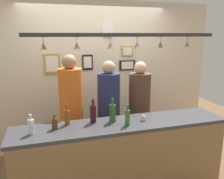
{
  "coord_description": "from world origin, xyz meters",
  "views": [
    {
      "loc": [
        -0.9,
        -2.89,
        2.03
      ],
      "look_at": [
        0.0,
        0.1,
        1.28
      ],
      "focal_mm": 36.98,
      "sensor_mm": 36.0,
      "label": 1
    }
  ],
  "objects_px": {
    "picture_frame_caricature": "(52,64)",
    "picture_frame_crest": "(88,62)",
    "bottle_beer_green_import": "(127,117)",
    "wall_clock": "(108,31)",
    "bottle_champagne_green": "(113,112)",
    "bottle_wine_dark_red": "(93,113)",
    "person_right_brown_shirt": "(139,102)",
    "person_left_orange_shirt": "(71,103)",
    "cupcake": "(143,118)",
    "bottle_beer_brown_stubby": "(55,123)",
    "picture_frame_upper_small": "(127,51)",
    "picture_frame_lower_pair": "(127,65)",
    "bottle_beer_amber_tall": "(67,117)",
    "bottle_soda_clear": "(31,126)",
    "person_middle_navy_shirt": "(109,104)"
  },
  "relations": [
    {
      "from": "bottle_soda_clear",
      "to": "person_right_brown_shirt",
      "type": "bearing_deg",
      "value": 24.26
    },
    {
      "from": "person_right_brown_shirt",
      "to": "picture_frame_crest",
      "type": "bearing_deg",
      "value": 133.72
    },
    {
      "from": "bottle_beer_amber_tall",
      "to": "picture_frame_upper_small",
      "type": "distance_m",
      "value": 1.89
    },
    {
      "from": "bottle_beer_brown_stubby",
      "to": "wall_clock",
      "type": "height_order",
      "value": "wall_clock"
    },
    {
      "from": "bottle_beer_green_import",
      "to": "cupcake",
      "type": "height_order",
      "value": "bottle_beer_green_import"
    },
    {
      "from": "picture_frame_caricature",
      "to": "picture_frame_upper_small",
      "type": "height_order",
      "value": "picture_frame_upper_small"
    },
    {
      "from": "bottle_champagne_green",
      "to": "bottle_wine_dark_red",
      "type": "xyz_separation_m",
      "value": [
        -0.24,
        0.04,
        -0.0
      ]
    },
    {
      "from": "bottle_beer_brown_stubby",
      "to": "picture_frame_lower_pair",
      "type": "xyz_separation_m",
      "value": [
        1.39,
        1.36,
        0.45
      ]
    },
    {
      "from": "bottle_soda_clear",
      "to": "cupcake",
      "type": "bearing_deg",
      "value": 1.02
    },
    {
      "from": "person_right_brown_shirt",
      "to": "bottle_soda_clear",
      "type": "relative_size",
      "value": 7.08
    },
    {
      "from": "bottle_beer_brown_stubby",
      "to": "picture_frame_crest",
      "type": "bearing_deg",
      "value": 64.17
    },
    {
      "from": "person_right_brown_shirt",
      "to": "picture_frame_crest",
      "type": "distance_m",
      "value": 1.15
    },
    {
      "from": "picture_frame_crest",
      "to": "bottle_soda_clear",
      "type": "bearing_deg",
      "value": -122.47
    },
    {
      "from": "person_middle_navy_shirt",
      "to": "person_right_brown_shirt",
      "type": "xyz_separation_m",
      "value": [
        0.51,
        0.0,
        -0.02
      ]
    },
    {
      "from": "person_right_brown_shirt",
      "to": "cupcake",
      "type": "height_order",
      "value": "person_right_brown_shirt"
    },
    {
      "from": "bottle_beer_green_import",
      "to": "bottle_beer_brown_stubby",
      "type": "bearing_deg",
      "value": 171.57
    },
    {
      "from": "person_left_orange_shirt",
      "to": "bottle_beer_amber_tall",
      "type": "height_order",
      "value": "person_left_orange_shirt"
    },
    {
      "from": "picture_frame_crest",
      "to": "wall_clock",
      "type": "height_order",
      "value": "wall_clock"
    },
    {
      "from": "bottle_beer_green_import",
      "to": "bottle_soda_clear",
      "type": "bearing_deg",
      "value": 177.16
    },
    {
      "from": "bottle_beer_brown_stubby",
      "to": "wall_clock",
      "type": "relative_size",
      "value": 0.82
    },
    {
      "from": "picture_frame_caricature",
      "to": "picture_frame_crest",
      "type": "distance_m",
      "value": 0.6
    },
    {
      "from": "bottle_wine_dark_red",
      "to": "picture_frame_upper_small",
      "type": "height_order",
      "value": "picture_frame_upper_small"
    },
    {
      "from": "person_left_orange_shirt",
      "to": "cupcake",
      "type": "distance_m",
      "value": 1.08
    },
    {
      "from": "person_right_brown_shirt",
      "to": "cupcake",
      "type": "bearing_deg",
      "value": -109.32
    },
    {
      "from": "bottle_soda_clear",
      "to": "cupcake",
      "type": "relative_size",
      "value": 2.95
    },
    {
      "from": "bottle_beer_green_import",
      "to": "bottle_beer_amber_tall",
      "type": "relative_size",
      "value": 1.0
    },
    {
      "from": "person_right_brown_shirt",
      "to": "picture_frame_upper_small",
      "type": "relative_size",
      "value": 7.4
    },
    {
      "from": "bottle_champagne_green",
      "to": "person_middle_navy_shirt",
      "type": "bearing_deg",
      "value": 78.66
    },
    {
      "from": "person_left_orange_shirt",
      "to": "bottle_champagne_green",
      "type": "bearing_deg",
      "value": -53.46
    },
    {
      "from": "picture_frame_upper_small",
      "to": "bottle_wine_dark_red",
      "type": "bearing_deg",
      "value": -125.69
    },
    {
      "from": "picture_frame_upper_small",
      "to": "bottle_champagne_green",
      "type": "bearing_deg",
      "value": -117.17
    },
    {
      "from": "person_right_brown_shirt",
      "to": "picture_frame_caricature",
      "type": "bearing_deg",
      "value": 150.88
    },
    {
      "from": "person_middle_navy_shirt",
      "to": "wall_clock",
      "type": "bearing_deg",
      "value": 75.15
    },
    {
      "from": "bottle_beer_brown_stubby",
      "to": "picture_frame_caricature",
      "type": "bearing_deg",
      "value": 87.48
    },
    {
      "from": "bottle_soda_clear",
      "to": "bottle_wine_dark_red",
      "type": "relative_size",
      "value": 0.77
    },
    {
      "from": "picture_frame_caricature",
      "to": "bottle_beer_brown_stubby",
      "type": "bearing_deg",
      "value": -92.52
    },
    {
      "from": "bottle_champagne_green",
      "to": "picture_frame_caricature",
      "type": "height_order",
      "value": "picture_frame_caricature"
    },
    {
      "from": "bottle_beer_green_import",
      "to": "bottle_beer_amber_tall",
      "type": "distance_m",
      "value": 0.73
    },
    {
      "from": "person_middle_navy_shirt",
      "to": "bottle_beer_amber_tall",
      "type": "bearing_deg",
      "value": -141.42
    },
    {
      "from": "cupcake",
      "to": "person_left_orange_shirt",
      "type": "bearing_deg",
      "value": 140.1
    },
    {
      "from": "person_right_brown_shirt",
      "to": "picture_frame_caricature",
      "type": "distance_m",
      "value": 1.57
    },
    {
      "from": "bottle_beer_green_import",
      "to": "wall_clock",
      "type": "distance_m",
      "value": 1.81
    },
    {
      "from": "bottle_beer_green_import",
      "to": "bottle_beer_brown_stubby",
      "type": "distance_m",
      "value": 0.86
    },
    {
      "from": "bottle_beer_green_import",
      "to": "picture_frame_caricature",
      "type": "height_order",
      "value": "picture_frame_caricature"
    },
    {
      "from": "picture_frame_lower_pair",
      "to": "picture_frame_upper_small",
      "type": "bearing_deg",
      "value": 180.0
    },
    {
      "from": "bottle_champagne_green",
      "to": "bottle_soda_clear",
      "type": "xyz_separation_m",
      "value": [
        -0.97,
        -0.11,
        -0.03
      ]
    },
    {
      "from": "bottle_wine_dark_red",
      "to": "picture_frame_lower_pair",
      "type": "distance_m",
      "value": 1.63
    },
    {
      "from": "person_right_brown_shirt",
      "to": "picture_frame_upper_small",
      "type": "distance_m",
      "value": 1.04
    },
    {
      "from": "picture_frame_upper_small",
      "to": "bottle_soda_clear",
      "type": "bearing_deg",
      "value": -138.94
    },
    {
      "from": "cupcake",
      "to": "wall_clock",
      "type": "bearing_deg",
      "value": 93.02
    }
  ]
}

